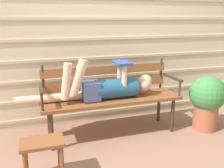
# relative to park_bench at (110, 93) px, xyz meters

# --- Properties ---
(ground_plane) EXTENTS (12.00, 12.00, 0.00)m
(ground_plane) POSITION_rel_park_bench_xyz_m (0.00, -0.22, -0.52)
(ground_plane) COLOR #936B56
(house_siding) EXTENTS (5.44, 0.08, 2.34)m
(house_siding) POSITION_rel_park_bench_xyz_m (0.00, 0.43, 0.65)
(house_siding) COLOR beige
(house_siding) RESTS_ON ground
(park_bench) EXTENTS (1.73, 0.49, 0.90)m
(park_bench) POSITION_rel_park_bench_xyz_m (0.00, 0.00, 0.00)
(park_bench) COLOR brown
(park_bench) RESTS_ON ground
(reclining_person) EXTENTS (1.65, 0.26, 0.52)m
(reclining_person) POSITION_rel_park_bench_xyz_m (-0.08, -0.07, 0.11)
(reclining_person) COLOR #23567A
(footstool) EXTENTS (0.38, 0.25, 0.39)m
(footstool) POSITION_rel_park_bench_xyz_m (-0.88, -0.77, -0.22)
(footstool) COLOR brown
(footstool) RESTS_ON ground
(potted_plant) EXTENTS (0.47, 0.47, 0.72)m
(potted_plant) POSITION_rel_park_bench_xyz_m (1.22, -0.31, -0.11)
(potted_plant) COLOR #AD5B3D
(potted_plant) RESTS_ON ground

